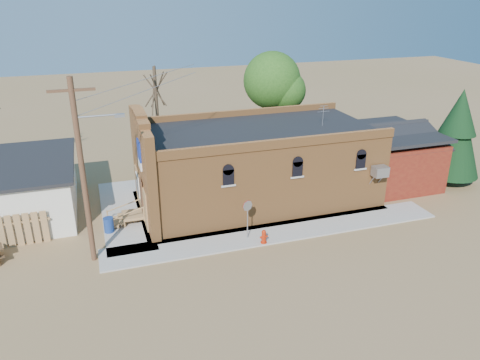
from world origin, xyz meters
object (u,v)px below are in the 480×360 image
object	(u,v)px
utility_pole	(83,169)
trash_barrel	(109,225)
fire_hydrant	(264,237)
stop_sign	(248,209)
brick_bar	(253,165)

from	to	relation	value
utility_pole	trash_barrel	world-z (taller)	utility_pole
fire_hydrant	stop_sign	size ratio (longest dim) A/B	0.34
fire_hydrant	utility_pole	bearing A→B (deg)	154.64
brick_bar	stop_sign	world-z (taller)	brick_bar
brick_bar	trash_barrel	distance (m)	9.29
utility_pole	stop_sign	xyz separation A→B (m)	(7.83, -0.41, -3.02)
utility_pole	trash_barrel	xyz separation A→B (m)	(0.84, 2.57, -4.28)
fire_hydrant	brick_bar	bearing A→B (deg)	59.18
utility_pole	fire_hydrant	bearing A→B (deg)	-8.09
fire_hydrant	trash_barrel	xyz separation A→B (m)	(-7.62, 3.77, 0.05)
brick_bar	utility_pole	distance (m)	10.96
stop_sign	brick_bar	bearing A→B (deg)	71.35
utility_pole	trash_barrel	size ratio (longest dim) A/B	10.80
brick_bar	fire_hydrant	world-z (taller)	brick_bar
utility_pole	stop_sign	size ratio (longest dim) A/B	4.13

